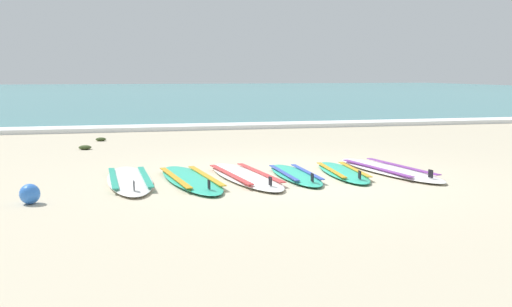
# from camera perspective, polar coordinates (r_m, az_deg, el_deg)

# --- Properties ---
(ground_plane) EXTENTS (80.00, 80.00, 0.00)m
(ground_plane) POSITION_cam_1_polar(r_m,az_deg,el_deg) (8.54, 3.62, -2.30)
(ground_plane) COLOR #C1B599
(sea) EXTENTS (80.00, 60.00, 0.10)m
(sea) POSITION_cam_1_polar(r_m,az_deg,el_deg) (45.39, -10.64, 5.74)
(sea) COLOR teal
(sea) RESTS_ON ground
(wave_foam_strip) EXTENTS (80.00, 0.92, 0.11)m
(wave_foam_strip) POSITION_cam_1_polar(r_m,az_deg,el_deg) (16.02, -4.67, 2.55)
(wave_foam_strip) COLOR white
(wave_foam_strip) RESTS_ON ground
(surfboard_0) EXTENTS (0.65, 2.37, 0.18)m
(surfboard_0) POSITION_cam_1_polar(r_m,az_deg,el_deg) (8.33, -11.88, -2.45)
(surfboard_0) COLOR white
(surfboard_0) RESTS_ON ground
(surfboard_1) EXTENTS (0.86, 2.44, 0.18)m
(surfboard_1) POSITION_cam_1_polar(r_m,az_deg,el_deg) (8.26, -6.21, -2.42)
(surfboard_1) COLOR #2DB793
(surfboard_1) RESTS_ON ground
(surfboard_2) EXTENTS (0.90, 2.51, 0.18)m
(surfboard_2) POSITION_cam_1_polar(r_m,az_deg,el_deg) (8.46, -1.05, -2.13)
(surfboard_2) COLOR white
(surfboard_2) RESTS_ON ground
(surfboard_3) EXTENTS (0.49, 1.92, 0.18)m
(surfboard_3) POSITION_cam_1_polar(r_m,az_deg,el_deg) (8.57, 3.72, -2.02)
(surfboard_3) COLOR #2DB793
(surfboard_3) RESTS_ON ground
(surfboard_4) EXTENTS (0.66, 2.00, 0.18)m
(surfboard_4) POSITION_cam_1_polar(r_m,az_deg,el_deg) (8.87, 8.19, -1.75)
(surfboard_4) COLOR #2DB793
(surfboard_4) RESTS_ON ground
(surfboard_5) EXTENTS (0.99, 2.56, 0.18)m
(surfboard_5) POSITION_cam_1_polar(r_m,az_deg,el_deg) (9.23, 12.42, -1.49)
(surfboard_5) COLOR white
(surfboard_5) RESTS_ON ground
(beach_ball) EXTENTS (0.23, 0.23, 0.23)m
(beach_ball) POSITION_cam_1_polar(r_m,az_deg,el_deg) (7.28, -20.61, -3.60)
(beach_ball) COLOR blue
(beach_ball) RESTS_ON ground
(seaweed_clump_near_shoreline) EXTENTS (0.22, 0.18, 0.08)m
(seaweed_clump_near_shoreline) POSITION_cam_1_polar(r_m,az_deg,el_deg) (13.51, -14.46, 1.32)
(seaweed_clump_near_shoreline) COLOR #384723
(seaweed_clump_near_shoreline) RESTS_ON ground
(seaweed_clump_mid_sand) EXTENTS (0.24, 0.19, 0.08)m
(seaweed_clump_mid_sand) POSITION_cam_1_polar(r_m,az_deg,el_deg) (12.09, -15.87, 0.56)
(seaweed_clump_mid_sand) COLOR #384723
(seaweed_clump_mid_sand) RESTS_ON ground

